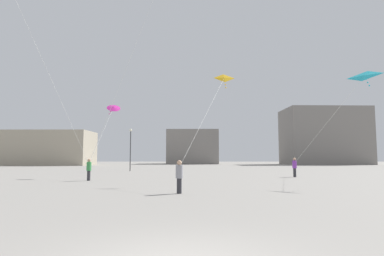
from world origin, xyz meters
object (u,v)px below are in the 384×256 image
kite_cyan_delta (363,77)px  lamppost_east (130,143)px  building_left_hall (44,148)px  person_in_grey (179,175)px  building_right_hall (324,137)px  kite_amber_delta (224,80)px  person_in_purple (295,166)px  person_in_green (89,169)px  building_centre_hall (193,147)px  kite_magenta_diamond (114,108)px

kite_cyan_delta → lamppost_east: 30.61m
kite_cyan_delta → building_left_hall: building_left_hall is taller
person_in_grey → building_right_hall: (35.56, 72.83, 6.66)m
kite_amber_delta → lamppost_east: size_ratio=1.31×
building_left_hall → building_right_hall: 72.86m
person_in_purple → building_right_hall: 64.21m
person_in_green → building_right_hall: 77.22m
building_left_hall → building_right_hall: bearing=8.4°
kite_amber_delta → building_centre_hall: 75.45m
building_centre_hall → kite_amber_delta: bearing=-87.5°
person_in_grey → building_left_hall: size_ratio=0.07×
building_left_hall → building_centre_hall: (36.00, 20.11, 0.83)m
person_in_grey → building_right_hall: building_right_hall is taller
kite_magenta_diamond → building_right_hall: building_right_hall is taller
lamppost_east → person_in_purple: bearing=-36.6°
building_left_hall → kite_magenta_diamond: bearing=-58.5°
kite_amber_delta → person_in_grey: bearing=-112.3°
person_in_grey → kite_amber_delta: 10.03m
building_left_hall → person_in_green: bearing=-61.5°
person_in_green → building_left_hall: bearing=-29.9°
person_in_green → kite_magenta_diamond: kite_magenta_diamond is taller
person_in_purple → building_left_hall: building_left_hall is taller
kite_cyan_delta → person_in_grey: bearing=-156.2°
person_in_purple → kite_amber_delta: bearing=-15.3°
building_right_hall → kite_magenta_diamond: bearing=-126.2°
person_in_purple → building_left_hall: bearing=-106.6°
person_in_purple → lamppost_east: (-18.29, 13.57, 2.80)m
person_in_green → building_right_hall: building_right_hall is taller
person_in_grey → kite_amber_delta: kite_amber_delta is taller
kite_magenta_diamond → kite_cyan_delta: size_ratio=0.60×
person_in_grey → person_in_purple: bearing=-111.9°
kite_magenta_diamond → kite_amber_delta: bearing=-36.4°
lamppost_east → kite_magenta_diamond: bearing=-85.5°
building_centre_hall → lamppost_east: size_ratio=2.71×
kite_cyan_delta → building_left_hall: bearing=130.7°
lamppost_east → kite_amber_delta: bearing=-62.0°
kite_amber_delta → lamppost_east: bearing=118.0°
person_in_purple → building_centre_hall: size_ratio=0.12×
kite_cyan_delta → building_centre_hall: (-12.76, 76.88, -2.36)m
person_in_purple → building_left_hall: 66.84m
kite_amber_delta → building_centre_hall: bearing=92.5°
kite_amber_delta → kite_magenta_diamond: (-10.03, 7.38, -0.91)m
building_left_hall → building_centre_hall: building_centre_hall is taller
kite_magenta_diamond → person_in_grey: bearing=-63.5°
building_centre_hall → building_right_hall: bearing=-14.7°
kite_cyan_delta → kite_magenta_diamond: bearing=155.4°
building_centre_hall → building_left_hall: bearing=-150.8°
person_in_grey → person_in_green: size_ratio=0.97×
kite_cyan_delta → building_left_hall: 74.90m
kite_magenta_diamond → lamppost_east: kite_magenta_diamond is taller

